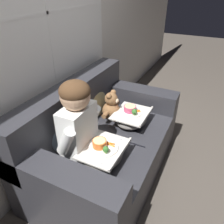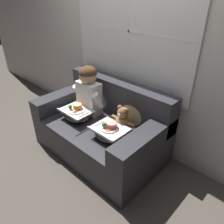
# 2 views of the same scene
# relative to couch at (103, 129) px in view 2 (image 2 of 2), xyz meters

# --- Properties ---
(ground_plane) EXTENTS (14.00, 14.00, 0.00)m
(ground_plane) POSITION_rel_couch_xyz_m (0.00, -0.06, -0.33)
(ground_plane) COLOR #4C443D
(wall_back_with_window) EXTENTS (8.00, 0.08, 2.60)m
(wall_back_with_window) POSITION_rel_couch_xyz_m (0.00, 0.51, 0.98)
(wall_back_with_window) COLOR beige
(wall_back_with_window) RESTS_ON ground_plane
(couch) EXTENTS (1.61, 0.96, 0.90)m
(couch) POSITION_rel_couch_xyz_m (0.00, 0.00, 0.00)
(couch) COLOR #2D2D33
(couch) RESTS_ON ground_plane
(throw_pillow_behind_child) EXTENTS (0.38, 0.18, 0.39)m
(throw_pillow_behind_child) POSITION_rel_couch_xyz_m (-0.29, 0.23, 0.29)
(throw_pillow_behind_child) COLOR slate
(throw_pillow_behind_child) RESTS_ON couch
(throw_pillow_behind_teddy) EXTENTS (0.38, 0.18, 0.39)m
(throw_pillow_behind_teddy) POSITION_rel_couch_xyz_m (0.29, 0.23, 0.29)
(throw_pillow_behind_teddy) COLOR tan
(throw_pillow_behind_teddy) RESTS_ON couch
(child_figure) EXTENTS (0.46, 0.23, 0.65)m
(child_figure) POSITION_rel_couch_xyz_m (-0.29, 0.04, 0.47)
(child_figure) COLOR white
(child_figure) RESTS_ON couch
(teddy_bear) EXTENTS (0.33, 0.23, 0.31)m
(teddy_bear) POSITION_rel_couch_xyz_m (0.29, 0.04, 0.24)
(teddy_bear) COLOR brown
(teddy_bear) RESTS_ON couch
(lap_tray_child) EXTENTS (0.40, 0.31, 0.19)m
(lap_tray_child) POSITION_rel_couch_xyz_m (-0.29, -0.18, 0.18)
(lap_tray_child) COLOR slate
(lap_tray_child) RESTS_ON child_figure
(lap_tray_teddy) EXTENTS (0.38, 0.32, 0.20)m
(lap_tray_teddy) POSITION_rel_couch_xyz_m (0.29, -0.18, 0.19)
(lap_tray_teddy) COLOR slate
(lap_tray_teddy) RESTS_ON teddy_bear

